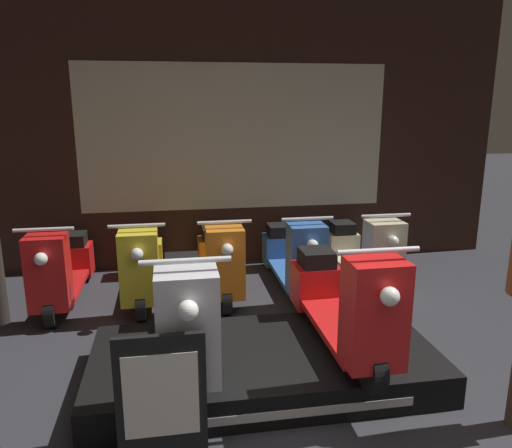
{
  "coord_description": "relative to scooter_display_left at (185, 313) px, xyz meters",
  "views": [
    {
      "loc": [
        -0.77,
        -2.17,
        1.98
      ],
      "look_at": [
        -0.06,
        1.94,
        0.94
      ],
      "focal_mm": 35.0,
      "sensor_mm": 36.0,
      "label": 1
    }
  ],
  "objects": [
    {
      "name": "shop_wall_back",
      "position": [
        0.71,
        2.81,
        1.01
      ],
      "size": [
        6.6,
        0.09,
        3.2
      ],
      "color": "#331E19",
      "rests_on": "ground_plane"
    },
    {
      "name": "display_platform",
      "position": [
        0.55,
        0.06,
        -0.47
      ],
      "size": [
        2.46,
        1.19,
        0.24
      ],
      "color": "black",
      "rests_on": "ground_plane"
    },
    {
      "name": "scooter_display_left",
      "position": [
        0.0,
        0.0,
        0.0
      ],
      "size": [
        0.5,
        1.63,
        0.92
      ],
      "color": "black",
      "rests_on": "display_platform"
    },
    {
      "name": "scooter_display_right",
      "position": [
        1.11,
        0.0,
        0.0
      ],
      "size": [
        0.5,
        1.63,
        0.92
      ],
      "color": "black",
      "rests_on": "display_platform"
    },
    {
      "name": "scooter_backrow_0",
      "position": [
        -1.16,
        1.81,
        -0.24
      ],
      "size": [
        0.5,
        1.63,
        0.92
      ],
      "color": "black",
      "rests_on": "ground_plane"
    },
    {
      "name": "scooter_backrow_1",
      "position": [
        -0.38,
        1.81,
        -0.24
      ],
      "size": [
        0.5,
        1.63,
        0.92
      ],
      "color": "black",
      "rests_on": "ground_plane"
    },
    {
      "name": "scooter_backrow_2",
      "position": [
        0.41,
        1.81,
        -0.24
      ],
      "size": [
        0.5,
        1.63,
        0.92
      ],
      "color": "black",
      "rests_on": "ground_plane"
    },
    {
      "name": "scooter_backrow_3",
      "position": [
        1.19,
        1.81,
        -0.24
      ],
      "size": [
        0.5,
        1.63,
        0.92
      ],
      "color": "black",
      "rests_on": "ground_plane"
    },
    {
      "name": "scooter_backrow_4",
      "position": [
        1.98,
        1.81,
        -0.24
      ],
      "size": [
        0.5,
        1.63,
        0.92
      ],
      "color": "black",
      "rests_on": "ground_plane"
    },
    {
      "name": "price_sign_board",
      "position": [
        -0.16,
        -0.74,
        -0.18
      ],
      "size": [
        0.48,
        0.04,
        0.8
      ],
      "color": "black",
      "rests_on": "ground_plane"
    }
  ]
}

